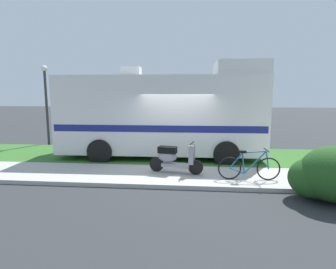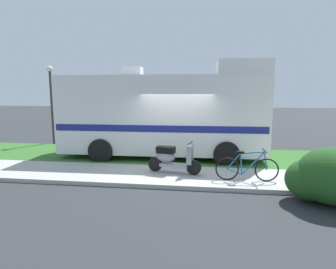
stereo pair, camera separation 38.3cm
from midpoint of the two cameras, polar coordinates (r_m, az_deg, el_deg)
ground_plane at (r=9.63m, az=2.72°, el=-6.79°), size 80.00×80.00×0.00m
sidewalk at (r=8.46m, az=2.01°, el=-8.54°), size 24.00×2.00×0.12m
grass_strip at (r=11.07m, az=3.39°, el=-4.54°), size 24.00×3.40×0.08m
motorhome_rv at (r=10.83m, az=0.49°, el=4.30°), size 7.71×2.67×3.66m
scooter at (r=8.51m, az=2.14°, el=-4.84°), size 1.66×0.60×0.97m
bicycle at (r=8.10m, az=17.13°, el=-6.55°), size 1.72×0.52×0.88m
pickup_truck_near at (r=15.32m, az=4.31°, el=2.70°), size 5.47×2.40×1.85m
pickup_truck_far at (r=18.54m, az=8.09°, el=3.61°), size 5.28×2.42×1.81m
bush_by_porch at (r=7.48m, az=31.46°, el=-7.73°), size 1.84×1.38×1.30m
street_lamp_post at (r=14.77m, az=-22.05°, el=7.18°), size 0.28×0.28×3.82m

